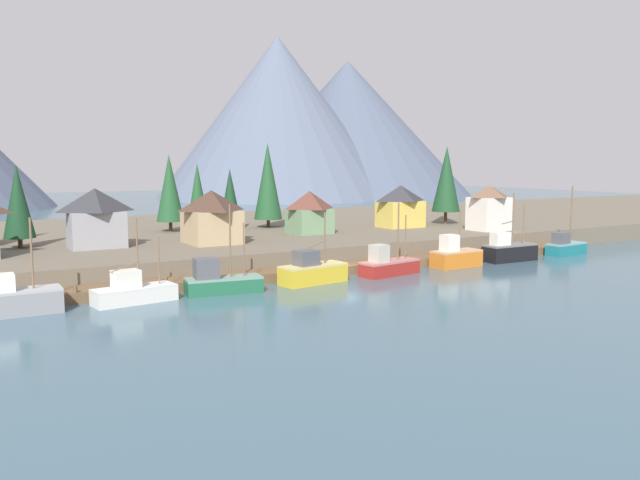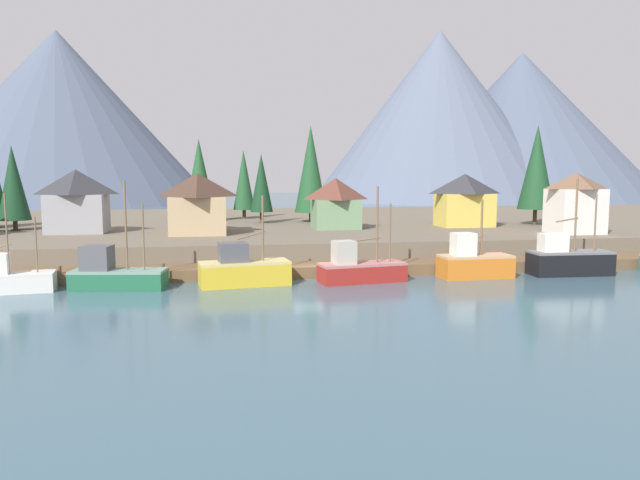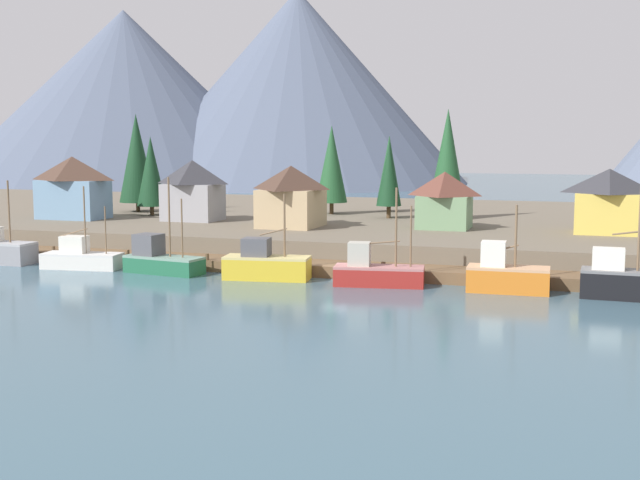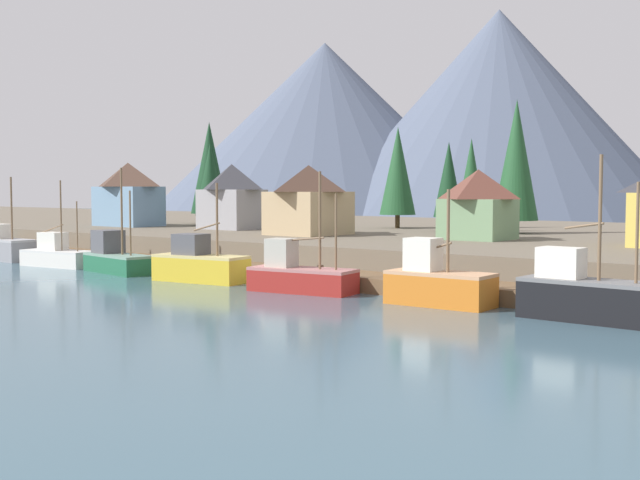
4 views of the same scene
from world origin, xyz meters
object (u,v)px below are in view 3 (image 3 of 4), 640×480
house_grey (193,190)px  conifer_mid_left (151,171)px  conifer_near_left (332,164)px  house_green (444,199)px  conifer_near_right (137,158)px  fishing_boat_red (376,272)px  house_yellow (609,201)px  house_tan (291,196)px  fishing_boat_orange (506,275)px  fishing_boat_white (81,258)px  fishing_boat_green (161,260)px  fishing_boat_black (629,281)px  conifer_back_right (448,159)px  conifer_mid_right (389,169)px  house_blue (73,187)px  fishing_boat_yellow (266,265)px  conifer_back_left (389,174)px

house_grey → conifer_mid_left: bearing=151.3°
conifer_near_left → conifer_mid_left: 21.80m
house_green → conifer_near_right: (-40.21, 7.57, 3.77)m
fishing_boat_red → house_yellow: bearing=40.8°
house_tan → fishing_boat_orange: bearing=-35.5°
fishing_boat_white → fishing_boat_green: bearing=-7.1°
house_yellow → fishing_boat_white: bearing=-155.2°
fishing_boat_white → conifer_near_right: bearing=103.6°
fishing_boat_orange → house_grey: 41.85m
fishing_boat_red → house_green: house_green is taller
fishing_boat_orange → fishing_boat_black: size_ratio=0.79×
fishing_boat_orange → fishing_boat_black: bearing=-1.9°
fishing_boat_white → house_grey: (1.05, 20.17, 4.99)m
conifer_back_right → conifer_near_left: bearing=172.9°
conifer_mid_right → fishing_boat_orange: bearing=-64.3°
house_tan → house_yellow: size_ratio=1.05×
fishing_boat_orange → house_green: size_ratio=1.15×
conifer_mid_left → fishing_boat_green: bearing=-58.9°
fishing_boat_orange → house_tan: house_tan is taller
house_blue → fishing_boat_black: bearing=-16.3°
fishing_boat_yellow → conifer_back_left: size_ratio=0.84×
conifer_near_right → conifer_back_right: bearing=3.8°
house_grey → house_yellow: bearing=1.0°
fishing_boat_yellow → conifer_back_left: bearing=75.2°
house_blue → house_green: size_ratio=1.35×
conifer_near_left → conifer_mid_right: (5.94, 5.24, -0.71)m
house_tan → conifer_back_right: 19.88m
fishing_boat_red → conifer_back_right: bearing=80.1°
conifer_mid_left → conifer_back_right: conifer_back_right is taller
fishing_boat_white → house_green: (29.42, 20.64, 4.50)m
fishing_boat_white → conifer_near_left: conifer_near_left is taller
house_blue → conifer_mid_left: size_ratio=0.83×
conifer_near_left → conifer_near_right: (-24.37, -4.36, 0.63)m
fishing_boat_black → conifer_near_left: conifer_near_left is taller
fishing_boat_green → house_blue: 27.96m
conifer_back_left → fishing_boat_black: bearing=-49.6°
fishing_boat_black → conifer_mid_right: bearing=127.4°
fishing_boat_orange → conifer_near_left: conifer_near_left is taller
house_yellow → conifer_mid_right: bearing=146.8°
fishing_boat_black → conifer_back_right: size_ratio=0.67×
fishing_boat_orange → house_blue: (-50.58, 17.38, 4.88)m
fishing_boat_green → conifer_near_right: conifer_near_right is taller
fishing_boat_orange → conifer_near_left: bearing=124.7°
fishing_boat_red → conifer_near_left: size_ratio=0.72×
house_yellow → house_blue: bearing=-176.8°
conifer_mid_right → house_tan: bearing=-105.3°
fishing_boat_red → house_green: 21.30m
house_tan → conifer_near_right: conifer_near_right is taller
house_tan → conifer_near_right: size_ratio=0.55×
fishing_boat_red → house_tan: (-13.58, 17.35, 4.68)m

